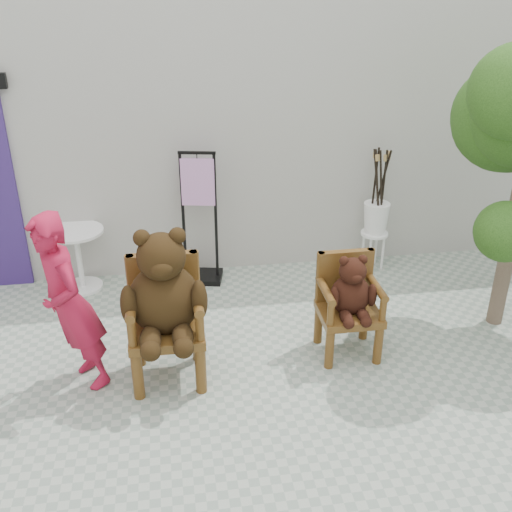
# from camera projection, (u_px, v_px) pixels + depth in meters

# --- Properties ---
(ground_plane) EXTENTS (60.00, 60.00, 0.00)m
(ground_plane) POSITION_uv_depth(u_px,v_px,m) (282.00, 409.00, 4.90)
(ground_plane) COLOR #97A090
(ground_plane) RESTS_ON ground
(back_wall) EXTENTS (9.00, 1.00, 3.00)m
(back_wall) POSITION_uv_depth(u_px,v_px,m) (234.00, 133.00, 6.99)
(back_wall) COLOR #ADAAA2
(back_wall) RESTS_ON ground
(chair_big) EXTENTS (0.70, 0.75, 1.42)m
(chair_big) POSITION_uv_depth(u_px,v_px,m) (164.00, 299.00, 4.94)
(chair_big) COLOR #4B2E10
(chair_big) RESTS_ON ground
(chair_small) EXTENTS (0.54, 0.54, 1.00)m
(chair_small) POSITION_uv_depth(u_px,v_px,m) (350.00, 296.00, 5.38)
(chair_small) COLOR #4B2E10
(chair_small) RESTS_ON ground
(person) EXTENTS (0.63, 0.70, 1.60)m
(person) POSITION_uv_depth(u_px,v_px,m) (69.00, 304.00, 4.84)
(person) COLOR #A51432
(person) RESTS_ON ground
(cafe_table) EXTENTS (0.60, 0.60, 0.70)m
(cafe_table) POSITION_uv_depth(u_px,v_px,m) (78.00, 252.00, 6.54)
(cafe_table) COLOR white
(cafe_table) RESTS_ON ground
(display_stand) EXTENTS (0.51, 0.43, 1.51)m
(display_stand) POSITION_uv_depth(u_px,v_px,m) (200.00, 233.00, 6.66)
(display_stand) COLOR black
(display_stand) RESTS_ON ground
(stool_bucket) EXTENTS (0.32, 0.32, 1.45)m
(stool_bucket) POSITION_uv_depth(u_px,v_px,m) (376.00, 217.00, 6.91)
(stool_bucket) COLOR white
(stool_bucket) RESTS_ON ground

